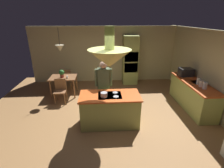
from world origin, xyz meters
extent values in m
plane|color=#9E7042|center=(0.00, 0.00, 0.00)|extent=(8.16, 8.16, 0.00)
cube|color=beige|center=(0.00, 3.45, 1.27)|extent=(6.80, 0.10, 2.55)
cube|color=beige|center=(3.25, 0.40, 1.27)|extent=(0.10, 7.20, 2.55)
cube|color=#A8B259|center=(0.00, -0.20, 0.44)|extent=(1.61, 0.78, 0.87)
cube|color=#E05B23|center=(0.00, -0.20, 0.89)|extent=(1.67, 0.84, 0.04)
cube|color=black|center=(0.00, -0.20, 0.91)|extent=(0.64, 0.52, 0.01)
cylinder|color=#B2B2B7|center=(-0.16, -0.33, 0.92)|extent=(0.15, 0.15, 0.02)
cylinder|color=#B2B2B7|center=(0.16, -0.33, 0.92)|extent=(0.15, 0.15, 0.02)
cylinder|color=#B2B2B7|center=(-0.16, -0.07, 0.92)|extent=(0.15, 0.15, 0.02)
cylinder|color=#B2B2B7|center=(0.16, -0.07, 0.92)|extent=(0.15, 0.15, 0.02)
cube|color=#A8B259|center=(2.84, 0.60, 0.44)|extent=(0.62, 2.20, 0.87)
cube|color=#E05B23|center=(2.84, 0.60, 0.89)|extent=(0.66, 2.24, 0.04)
cube|color=#B2B2B7|center=(3.00, 0.60, 0.83)|extent=(0.48, 0.36, 0.16)
cube|color=#A8B259|center=(1.10, 3.05, 1.09)|extent=(0.66, 0.62, 2.18)
cube|color=black|center=(1.10, 2.76, 1.30)|extent=(0.60, 0.04, 0.44)
cube|color=black|center=(1.10, 2.76, 0.82)|extent=(0.60, 0.04, 0.44)
cube|color=brown|center=(-1.70, 1.90, 0.74)|extent=(0.99, 0.82, 0.04)
cylinder|color=brown|center=(-2.14, 1.55, 0.36)|extent=(0.06, 0.06, 0.72)
cylinder|color=brown|center=(-1.26, 1.55, 0.36)|extent=(0.06, 0.06, 0.72)
cylinder|color=brown|center=(-2.14, 2.25, 0.36)|extent=(0.06, 0.06, 0.72)
cylinder|color=brown|center=(-1.26, 2.25, 0.36)|extent=(0.06, 0.06, 0.72)
cylinder|color=tan|center=(-0.24, 0.49, 0.42)|extent=(0.14, 0.14, 0.83)
cylinder|color=tan|center=(-0.06, 0.49, 0.42)|extent=(0.14, 0.14, 0.83)
cube|color=#4C6042|center=(-0.15, 0.49, 1.15)|extent=(0.36, 0.22, 0.64)
cylinder|color=#4C6042|center=(-0.37, 0.49, 1.18)|extent=(0.09, 0.09, 0.55)
cylinder|color=#4C6042|center=(0.07, 0.49, 1.18)|extent=(0.09, 0.09, 0.55)
sphere|color=tan|center=(-0.15, 0.49, 1.57)|extent=(0.23, 0.23, 0.23)
cone|color=#A8B259|center=(0.00, -0.20, 1.94)|extent=(1.10, 1.10, 0.45)
cylinder|color=#A8B259|center=(0.00, -0.20, 2.44)|extent=(0.24, 0.24, 0.55)
cone|color=beige|center=(-1.70, 1.90, 1.86)|extent=(0.32, 0.32, 0.22)
cylinder|color=black|center=(-1.70, 1.90, 2.27)|extent=(0.01, 0.01, 0.60)
cube|color=brown|center=(-1.70, 1.19, 0.44)|extent=(0.40, 0.40, 0.04)
cube|color=brown|center=(-1.70, 1.37, 0.66)|extent=(0.40, 0.04, 0.42)
cylinder|color=brown|center=(-1.87, 1.02, 0.21)|extent=(0.04, 0.04, 0.43)
cylinder|color=brown|center=(-1.53, 1.02, 0.21)|extent=(0.04, 0.04, 0.43)
cylinder|color=brown|center=(-1.87, 1.36, 0.21)|extent=(0.04, 0.04, 0.43)
cylinder|color=brown|center=(-1.53, 1.36, 0.21)|extent=(0.04, 0.04, 0.43)
cube|color=brown|center=(-1.70, 2.61, 0.44)|extent=(0.40, 0.40, 0.04)
cube|color=brown|center=(-1.70, 2.43, 0.66)|extent=(0.40, 0.04, 0.42)
cylinder|color=brown|center=(-1.53, 2.78, 0.21)|extent=(0.04, 0.04, 0.43)
cylinder|color=brown|center=(-1.87, 2.78, 0.21)|extent=(0.04, 0.04, 0.43)
cylinder|color=brown|center=(-1.53, 2.44, 0.21)|extent=(0.04, 0.04, 0.43)
cylinder|color=brown|center=(-1.87, 2.44, 0.21)|extent=(0.04, 0.04, 0.43)
cylinder|color=#99382D|center=(-1.72, 1.81, 0.82)|extent=(0.14, 0.14, 0.12)
sphere|color=#2D722D|center=(-1.72, 1.81, 0.96)|extent=(0.20, 0.20, 0.20)
cylinder|color=white|center=(-1.51, 1.70, 0.81)|extent=(0.07, 0.07, 0.09)
cylinder|color=silver|center=(2.84, 0.05, 1.02)|extent=(0.12, 0.12, 0.21)
cylinder|color=silver|center=(2.84, 0.23, 1.01)|extent=(0.14, 0.14, 0.20)
cylinder|color=silver|center=(2.84, 0.41, 1.02)|extent=(0.11, 0.11, 0.21)
cube|color=#232326|center=(2.84, 1.26, 1.05)|extent=(0.46, 0.36, 0.28)
cylinder|color=#B2B2B7|center=(-0.16, -0.33, 0.99)|extent=(0.18, 0.18, 0.12)
camera|label=1|loc=(-0.21, -4.36, 2.90)|focal=26.91mm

